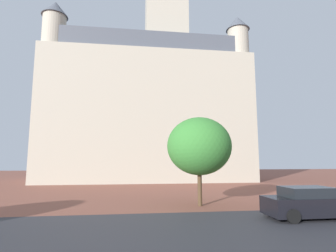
{
  "coord_description": "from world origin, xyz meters",
  "views": [
    {
      "loc": [
        -1.86,
        -0.4,
        2.84
      ],
      "look_at": [
        -0.22,
        12.33,
        4.52
      ],
      "focal_mm": 27.33,
      "sensor_mm": 36.0,
      "label": 1
    }
  ],
  "objects": [
    {
      "name": "street_asphalt_strip",
      "position": [
        0.0,
        9.77,
        0.0
      ],
      "size": [
        120.0,
        7.72,
        0.0
      ],
      "primitive_type": "cube",
      "color": "#2D2D33",
      "rests_on": "ground_plane"
    },
    {
      "name": "tree_curb_far",
      "position": [
        2.15,
        15.38,
        3.67
      ],
      "size": [
        4.04,
        4.04,
        5.5
      ],
      "color": "#4C3823",
      "rests_on": "ground_plane"
    },
    {
      "name": "car_black",
      "position": [
        6.54,
        11.47,
        0.72
      ],
      "size": [
        4.11,
        1.96,
        1.5
      ],
      "color": "black",
      "rests_on": "ground_plane"
    },
    {
      "name": "ground_plane",
      "position": [
        0.0,
        10.0,
        0.0
      ],
      "size": [
        120.0,
        120.0,
        0.0
      ],
      "primitive_type": "plane",
      "color": "brown"
    },
    {
      "name": "landmark_building",
      "position": [
        0.32,
        35.04,
        11.3
      ],
      "size": [
        27.42,
        10.65,
        38.68
      ],
      "color": "#B2A893",
      "rests_on": "ground_plane"
    }
  ]
}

